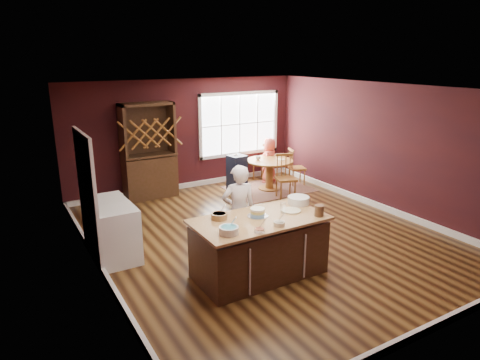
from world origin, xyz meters
name	(u,v)px	position (x,y,z in m)	size (l,w,h in m)	color
room_shell	(265,165)	(0.00, 0.00, 1.35)	(7.00, 7.00, 7.00)	brown
window	(239,124)	(1.50, 3.47, 1.50)	(2.36, 0.10, 1.66)	white
doorway	(88,201)	(-2.97, 0.60, 1.02)	(0.08, 1.26, 2.13)	white
kitchen_island	(259,248)	(-0.90, -1.21, 0.44)	(2.00, 1.05, 0.92)	#35240F
dining_table	(270,169)	(1.68, 2.30, 0.53)	(1.15, 1.15, 0.75)	brown
baker	(239,211)	(-0.83, -0.48, 0.79)	(0.57, 0.38, 1.57)	silver
layer_cake	(258,212)	(-0.88, -1.12, 0.98)	(0.31, 0.31, 0.13)	white
bowl_blue	(229,230)	(-1.56, -1.47, 0.97)	(0.27, 0.27, 0.10)	white
bowl_yellow	(219,216)	(-1.42, -0.92, 0.96)	(0.24, 0.24, 0.09)	#8B6546
bowl_pink	(260,230)	(-1.18, -1.64, 0.95)	(0.15, 0.15, 0.06)	silver
bowl_olive	(279,224)	(-0.81, -1.58, 0.95)	(0.16, 0.16, 0.06)	beige
drinking_glass	(283,208)	(-0.47, -1.20, 1.00)	(0.08, 0.08, 0.17)	silver
dinner_plate	(291,211)	(-0.31, -1.20, 0.93)	(0.30, 0.30, 0.02)	beige
white_tub	(298,200)	(0.00, -0.98, 0.98)	(0.35, 0.35, 0.12)	white
stoneware_crock	(319,211)	(-0.07, -1.57, 1.01)	(0.14, 0.14, 0.17)	brown
rug	(269,189)	(1.68, 2.30, 0.01)	(1.98, 1.53, 0.01)	brown
chair_east	(297,166)	(2.53, 2.28, 0.48)	(0.40, 0.38, 0.96)	brown
chair_south	(286,177)	(1.60, 1.51, 0.53)	(0.44, 0.42, 1.05)	olive
chair_north	(263,161)	(2.00, 3.09, 0.52)	(0.44, 0.42, 1.05)	brown
seated_woman	(269,160)	(2.01, 2.80, 0.59)	(0.58, 0.38, 1.19)	#BF4638
high_chair	(237,173)	(0.89, 2.55, 0.48)	(0.38, 0.38, 0.95)	black
toddler	(236,158)	(0.93, 2.65, 0.81)	(0.18, 0.14, 0.26)	#8CA5BF
table_plate	(281,159)	(1.95, 2.19, 0.76)	(0.20, 0.20, 0.01)	beige
table_cup	(258,158)	(1.44, 2.46, 0.80)	(0.13, 0.13, 0.10)	white
hutch	(149,151)	(-1.07, 3.22, 1.11)	(1.21, 0.50, 2.22)	#371E14
washer	(117,236)	(-2.64, 0.28, 0.46)	(0.64, 0.62, 0.92)	silver
dryer	(107,223)	(-2.64, 0.92, 0.46)	(0.63, 0.61, 0.92)	silver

